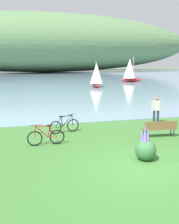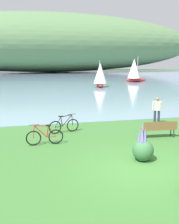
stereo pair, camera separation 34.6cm
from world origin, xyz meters
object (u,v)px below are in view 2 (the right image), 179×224
object	(u,v)px
sailboat_nearest_to_shore	(134,70)
park_bench_near_camera	(159,128)
bicycle_beside_path	(45,137)
bicycle_leaning_near_bench	(64,126)
person_at_shoreline	(157,109)
sailboat_mid_bay	(100,75)

from	to	relation	value
sailboat_nearest_to_shore	park_bench_near_camera	bearing A→B (deg)	-110.36
park_bench_near_camera	bicycle_beside_path	bearing A→B (deg)	178.45
bicycle_leaning_near_bench	sailboat_nearest_to_shore	xyz separation A→B (m)	(16.83, 30.67, 1.73)
person_at_shoreline	park_bench_near_camera	bearing A→B (deg)	-114.56
bicycle_leaning_near_bench	bicycle_beside_path	world-z (taller)	same
bicycle_leaning_near_bench	bicycle_beside_path	size ratio (longest dim) A/B	0.98
bicycle_beside_path	sailboat_nearest_to_shore	world-z (taller)	sailboat_nearest_to_shore
park_bench_near_camera	bicycle_beside_path	xyz separation A→B (m)	(-5.86, 0.16, -0.12)
person_at_shoreline	bicycle_beside_path	bearing A→B (deg)	-160.29
bicycle_beside_path	person_at_shoreline	size ratio (longest dim) A/B	1.04
person_at_shoreline	sailboat_nearest_to_shore	size ratio (longest dim) A/B	0.38
bicycle_beside_path	sailboat_nearest_to_shore	xyz separation A→B (m)	(18.03, 32.61, 1.73)
person_at_shoreline	sailboat_nearest_to_shore	bearing A→B (deg)	70.03
sailboat_nearest_to_shore	bicycle_beside_path	bearing A→B (deg)	-118.93
park_bench_near_camera	bicycle_leaning_near_bench	distance (m)	5.12
park_bench_near_camera	sailboat_nearest_to_shore	distance (m)	34.99
bicycle_leaning_near_bench	person_at_shoreline	distance (m)	5.96
bicycle_beside_path	person_at_shoreline	distance (m)	7.56
park_bench_near_camera	sailboat_mid_bay	world-z (taller)	sailboat_mid_bay
park_bench_near_camera	sailboat_nearest_to_shore	bearing A→B (deg)	69.64
sailboat_mid_bay	bicycle_beside_path	bearing A→B (deg)	-111.11
park_bench_near_camera	person_at_shoreline	size ratio (longest dim) A/B	1.07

